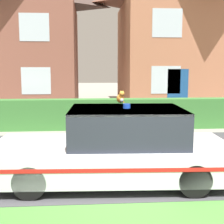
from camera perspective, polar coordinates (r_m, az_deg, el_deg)
road_strip at (r=7.76m, az=3.19°, el=-8.16°), size 28.00×5.26×0.01m
garden_hedge at (r=11.08m, az=-2.02°, el=-0.37°), size 9.72×0.56×1.07m
police_car at (r=5.98m, az=0.75°, el=-6.54°), size 4.52×1.94×1.50m
cat at (r=5.94m, az=1.59°, el=2.62°), size 0.18×0.29×0.25m
house_left at (r=18.73m, az=-19.57°, el=13.29°), size 8.59×5.67×7.83m
house_right at (r=18.73m, az=13.99°, el=13.69°), size 7.98×6.68×7.95m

